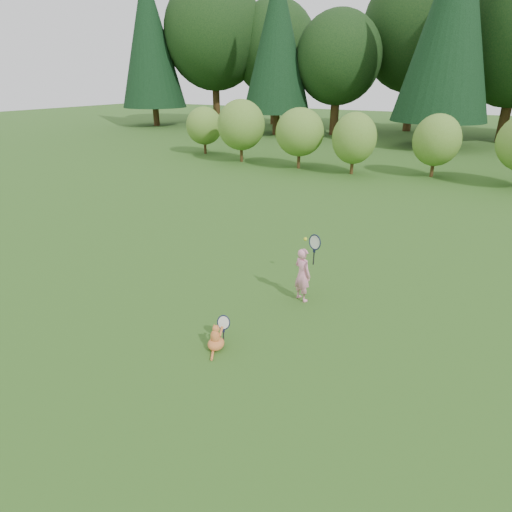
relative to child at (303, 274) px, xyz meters
The scene contains 6 objects.
ground 1.53m from the child, 144.14° to the right, with size 100.00×100.00×0.00m, color #264C15.
shrub_row 12.25m from the child, 95.46° to the left, with size 28.00×3.00×2.80m, color #527624, non-canonical shape.
woodland_backdrop 23.26m from the child, 93.00° to the left, with size 48.00×10.00×15.00m, color black, non-canonical shape.
child is the anchor object (origin of this frame).
cat 2.16m from the child, 103.49° to the right, with size 0.31×0.59×0.57m.
tennis_ball 1.03m from the child, 111.75° to the left, with size 0.07×0.07×0.07m.
Camera 1 is at (3.93, -5.72, 3.85)m, focal length 30.00 mm.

